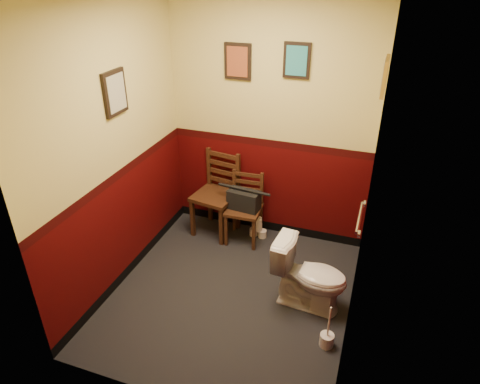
# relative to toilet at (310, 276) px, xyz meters

# --- Properties ---
(floor) EXTENTS (2.20, 2.40, 0.00)m
(floor) POSITION_rel_toilet_xyz_m (-0.72, -0.12, -0.33)
(floor) COLOR black
(floor) RESTS_ON ground
(wall_back) EXTENTS (2.20, 0.00, 2.70)m
(wall_back) POSITION_rel_toilet_xyz_m (-0.72, 1.08, 1.02)
(wall_back) COLOR #3B0506
(wall_back) RESTS_ON ground
(wall_front) EXTENTS (2.20, 0.00, 2.70)m
(wall_front) POSITION_rel_toilet_xyz_m (-0.72, -1.32, 1.02)
(wall_front) COLOR #3B0506
(wall_front) RESTS_ON ground
(wall_left) EXTENTS (0.00, 2.40, 2.70)m
(wall_left) POSITION_rel_toilet_xyz_m (-1.82, -0.12, 1.02)
(wall_left) COLOR #3B0506
(wall_left) RESTS_ON ground
(wall_right) EXTENTS (0.00, 2.40, 2.70)m
(wall_right) POSITION_rel_toilet_xyz_m (0.38, -0.12, 1.02)
(wall_right) COLOR #3B0506
(wall_right) RESTS_ON ground
(grab_bar) EXTENTS (0.05, 0.56, 0.06)m
(grab_bar) POSITION_rel_toilet_xyz_m (0.35, 0.13, 0.62)
(grab_bar) COLOR silver
(grab_bar) RESTS_ON wall_right
(framed_print_back_a) EXTENTS (0.28, 0.04, 0.36)m
(framed_print_back_a) POSITION_rel_toilet_xyz_m (-1.07, 1.06, 1.62)
(framed_print_back_a) COLOR black
(framed_print_back_a) RESTS_ON wall_back
(framed_print_back_b) EXTENTS (0.26, 0.04, 0.34)m
(framed_print_back_b) POSITION_rel_toilet_xyz_m (-0.47, 1.06, 1.67)
(framed_print_back_b) COLOR black
(framed_print_back_b) RESTS_ON wall_back
(framed_print_left) EXTENTS (0.04, 0.30, 0.38)m
(framed_print_left) POSITION_rel_toilet_xyz_m (-1.80, -0.02, 1.52)
(framed_print_left) COLOR black
(framed_print_left) RESTS_ON wall_left
(framed_print_right) EXTENTS (0.04, 0.34, 0.28)m
(framed_print_right) POSITION_rel_toilet_xyz_m (0.36, 0.48, 1.72)
(framed_print_right) COLOR olive
(framed_print_right) RESTS_ON wall_right
(toilet) EXTENTS (0.71, 0.43, 0.66)m
(toilet) POSITION_rel_toilet_xyz_m (0.00, 0.00, 0.00)
(toilet) COLOR white
(toilet) RESTS_ON floor
(toilet_brush) EXTENTS (0.12, 0.12, 0.42)m
(toilet_brush) POSITION_rel_toilet_xyz_m (0.25, -0.44, -0.26)
(toilet_brush) COLOR silver
(toilet_brush) RESTS_ON floor
(chair_left) EXTENTS (0.51, 0.51, 0.96)m
(chair_left) POSITION_rel_toilet_xyz_m (-1.26, 0.88, 0.15)
(chair_left) COLOR #452614
(chair_left) RESTS_ON floor
(chair_right) EXTENTS (0.39, 0.39, 0.80)m
(chair_right) POSITION_rel_toilet_xyz_m (-0.91, 0.83, 0.07)
(chair_right) COLOR #452614
(chair_right) RESTS_ON floor
(handbag) EXTENTS (0.36, 0.21, 0.26)m
(handbag) POSITION_rel_toilet_xyz_m (-0.91, 0.79, 0.20)
(handbag) COLOR black
(handbag) RESTS_ON chair_right
(tp_stack) EXTENTS (0.20, 0.12, 0.26)m
(tp_stack) POSITION_rel_toilet_xyz_m (-0.77, 0.90, -0.22)
(tp_stack) COLOR silver
(tp_stack) RESTS_ON floor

